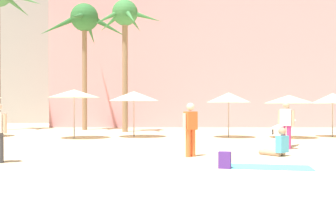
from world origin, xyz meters
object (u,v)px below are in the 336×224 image
(beach_towel, at_px, (271,167))
(person_far_left, at_px, (278,146))
(cafe_umbrella_3, at_px, (74,94))
(backpack, at_px, (225,160))
(person_mid_center, at_px, (285,124))
(cafe_umbrella_2, at_px, (289,99))
(cafe_umbrella_5, at_px, (229,98))
(cafe_umbrella_1, at_px, (333,98))
(person_mid_left, at_px, (191,127))
(palm_tree_center, at_px, (84,24))
(cafe_umbrella_0, at_px, (134,96))
(palm_tree_far_left, at_px, (125,23))

(beach_towel, distance_m, person_far_left, 2.51)
(cafe_umbrella_3, distance_m, backpack, 11.44)
(person_mid_center, bearing_deg, cafe_umbrella_2, 14.07)
(cafe_umbrella_5, xyz_separation_m, person_far_left, (0.42, -7.53, -1.71))
(cafe_umbrella_3, bearing_deg, cafe_umbrella_1, 4.43)
(backpack, xyz_separation_m, person_mid_left, (-0.73, 2.31, 0.70))
(palm_tree_center, bearing_deg, cafe_umbrella_5, -37.32)
(beach_towel, bearing_deg, palm_tree_center, 116.82)
(backpack, xyz_separation_m, person_mid_center, (2.87, 4.69, 0.72))
(backpack, bearing_deg, cafe_umbrella_0, 35.08)
(backpack, xyz_separation_m, person_far_left, (2.02, 2.53, 0.12))
(cafe_umbrella_1, bearing_deg, palm_tree_center, 156.15)
(cafe_umbrella_3, relative_size, cafe_umbrella_5, 1.10)
(palm_tree_center, distance_m, backpack, 19.54)
(backpack, distance_m, person_mid_center, 5.54)
(cafe_umbrella_5, bearing_deg, backpack, -99.01)
(cafe_umbrella_2, bearing_deg, beach_towel, -109.34)
(backpack, bearing_deg, cafe_umbrella_2, -7.32)
(person_mid_left, xyz_separation_m, person_far_left, (2.75, 0.22, -0.59))
(cafe_umbrella_1, distance_m, person_mid_center, 7.21)
(palm_tree_center, bearing_deg, beach_towel, -63.18)
(palm_tree_far_left, relative_size, palm_tree_center, 0.96)
(cafe_umbrella_5, xyz_separation_m, beach_towel, (-0.40, -9.89, -2.02))
(cafe_umbrella_3, height_order, person_far_left, cafe_umbrella_3)
(person_mid_left, distance_m, person_far_left, 2.82)
(cafe_umbrella_2, relative_size, person_mid_left, 1.48)
(cafe_umbrella_2, xyz_separation_m, person_mid_left, (-5.28, -7.42, -1.03))
(cafe_umbrella_0, bearing_deg, person_mid_center, -42.86)
(cafe_umbrella_3, bearing_deg, palm_tree_far_left, 69.86)
(palm_tree_center, distance_m, person_mid_left, 17.04)
(cafe_umbrella_1, relative_size, person_far_left, 2.46)
(palm_tree_center, relative_size, person_far_left, 9.34)
(palm_tree_center, bearing_deg, cafe_umbrella_2, -30.92)
(cafe_umbrella_0, xyz_separation_m, beach_towel, (4.43, -10.17, -2.10))
(beach_towel, height_order, person_mid_center, person_mid_center)
(cafe_umbrella_2, distance_m, person_mid_left, 9.17)
(cafe_umbrella_1, bearing_deg, backpack, -123.84)
(cafe_umbrella_0, height_order, person_mid_center, cafe_umbrella_0)
(person_mid_center, xyz_separation_m, person_mid_left, (-3.60, -2.38, -0.02))
(palm_tree_far_left, distance_m, palm_tree_center, 3.68)
(cafe_umbrella_0, bearing_deg, person_mid_left, -72.72)
(palm_tree_far_left, height_order, backpack, palm_tree_far_left)
(cafe_umbrella_0, distance_m, person_mid_center, 8.41)
(palm_tree_far_left, height_order, person_mid_center, palm_tree_far_left)
(cafe_umbrella_2, height_order, cafe_umbrella_3, cafe_umbrella_3)
(palm_tree_far_left, xyz_separation_m, cafe_umbrella_5, (5.78, -4.61, -4.80))
(cafe_umbrella_3, bearing_deg, cafe_umbrella_5, 4.47)
(cafe_umbrella_2, xyz_separation_m, cafe_umbrella_3, (-10.64, -0.27, 0.28))
(person_mid_left, bearing_deg, cafe_umbrella_1, -84.06)
(cafe_umbrella_2, xyz_separation_m, person_mid_center, (-1.68, -5.05, -1.01))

